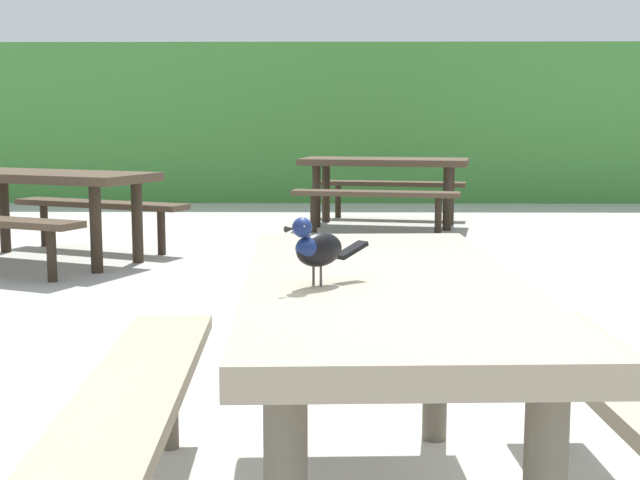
{
  "coord_description": "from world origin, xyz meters",
  "views": [
    {
      "loc": [
        -0.4,
        -2.21,
        1.17
      ],
      "look_at": [
        -0.44,
        0.21,
        0.84
      ],
      "focal_mm": 49.55,
      "sensor_mm": 36.0,
      "label": 1
    }
  ],
  "objects_px": {
    "bird_grackle": "(316,247)",
    "picnic_table_mid_left": "(384,175)",
    "picnic_table_mid_right": "(46,195)",
    "picnic_table_foreground": "(382,340)"
  },
  "relations": [
    {
      "from": "picnic_table_mid_right",
      "to": "picnic_table_mid_left",
      "type": "bearing_deg",
      "value": 40.44
    },
    {
      "from": "bird_grackle",
      "to": "picnic_table_foreground",
      "type": "bearing_deg",
      "value": 40.77
    },
    {
      "from": "picnic_table_foreground",
      "to": "bird_grackle",
      "type": "relative_size",
      "value": 8.23
    },
    {
      "from": "picnic_table_mid_left",
      "to": "picnic_table_mid_right",
      "type": "relative_size",
      "value": 0.89
    },
    {
      "from": "picnic_table_mid_left",
      "to": "picnic_table_foreground",
      "type": "bearing_deg",
      "value": -93.43
    },
    {
      "from": "bird_grackle",
      "to": "picnic_table_mid_right",
      "type": "bearing_deg",
      "value": 115.14
    },
    {
      "from": "bird_grackle",
      "to": "picnic_table_mid_left",
      "type": "bearing_deg",
      "value": 85.22
    },
    {
      "from": "picnic_table_foreground",
      "to": "picnic_table_mid_left",
      "type": "relative_size",
      "value": 0.92
    },
    {
      "from": "picnic_table_foreground",
      "to": "picnic_table_mid_right",
      "type": "bearing_deg",
      "value": 117.64
    },
    {
      "from": "picnic_table_mid_left",
      "to": "picnic_table_mid_right",
      "type": "distance_m",
      "value": 3.83
    }
  ]
}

